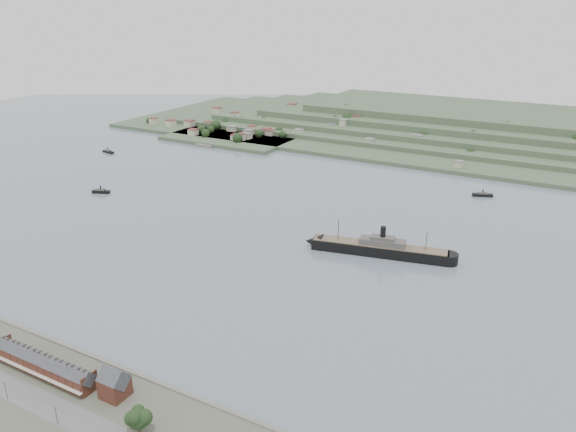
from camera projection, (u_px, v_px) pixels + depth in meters
The scene contains 10 objects.
ground at pixel (265, 246), 378.90m from camera, with size 1400.00×1400.00×0.00m, color slate.
near_shore at pixel (25, 409), 226.13m from camera, with size 220.00×80.00×2.60m.
terrace_row at pixel (45, 365), 243.88m from camera, with size 55.60×9.80×11.07m.
gabled_building at pixel (114, 384), 229.64m from camera, with size 10.40×10.18×14.09m.
far_peninsula at pixel (452, 127), 682.78m from camera, with size 760.00×309.00×30.00m.
steamship at pixel (375, 248), 365.24m from camera, with size 99.05×30.38×23.96m.
tugboat at pixel (101, 191), 483.35m from camera, with size 15.79×9.67×6.93m.
ferry_west at pixel (108, 152), 612.63m from camera, with size 16.65×7.48×6.03m.
ferry_east at pixel (483, 195), 475.50m from camera, with size 17.33×10.51×6.30m.
fig_tree at pixel (138, 418), 209.46m from camera, with size 10.13×8.77×11.30m.
Camera 1 is at (182.09, -295.32, 154.42)m, focal length 35.00 mm.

